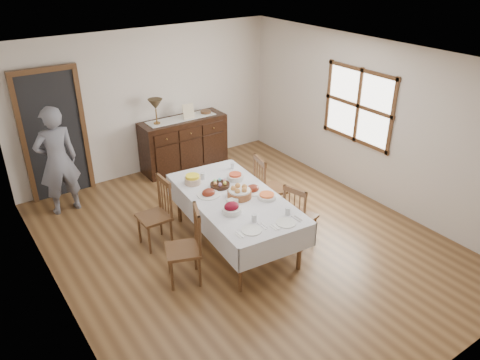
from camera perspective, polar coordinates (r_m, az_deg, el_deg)
ground at (r=6.83m, az=0.48°, el=-7.44°), size 6.00×6.00×0.00m
room_shell at (r=6.31m, az=-2.76°, el=6.35°), size 5.02×6.02×2.65m
dining_table at (r=6.44m, az=-0.70°, el=-2.74°), size 1.32×2.31×0.76m
chair_left_near at (r=5.88m, az=-6.45°, el=-7.93°), size 0.55×0.55×1.02m
chair_left_far at (r=6.63m, az=-10.08°, el=-3.88°), size 0.42×0.42×1.00m
chair_right_near at (r=6.58m, az=7.14°, el=-4.22°), size 0.48×0.48×0.94m
chair_right_far at (r=7.21m, az=3.34°, el=-0.77°), size 0.50×0.50×1.01m
sideboard at (r=8.90m, az=-6.87°, el=4.49°), size 1.62×0.59×0.97m
person at (r=7.68m, az=-21.45°, el=2.58°), size 0.60×0.40×1.86m
bread_basket at (r=6.35m, az=-0.07°, el=-1.56°), size 0.33×0.33×0.17m
egg_basket at (r=6.65m, az=-2.46°, el=-0.55°), size 0.28×0.28×0.10m
ham_platter_a at (r=6.43m, az=-3.86°, el=-1.63°), size 0.32×0.32×0.11m
ham_platter_b at (r=6.53m, az=1.56°, el=-1.13°), size 0.33×0.33×0.11m
beet_bowl at (r=5.99m, az=-1.04°, el=-3.49°), size 0.25×0.25×0.15m
carrot_bowl at (r=6.84m, az=-0.58°, el=0.40°), size 0.24×0.24×0.09m
pineapple_bowl at (r=6.75m, az=-5.80°, el=0.05°), size 0.24×0.24×0.13m
casserole_dish at (r=6.35m, az=3.28°, el=-1.99°), size 0.25×0.25×0.07m
butter_dish at (r=6.21m, az=-0.97°, el=-2.62°), size 0.15×0.10×0.07m
setting_left at (r=5.71m, az=1.48°, el=-5.64°), size 0.43×0.31×0.10m
setting_right at (r=5.88m, az=5.66°, el=-4.75°), size 0.43×0.31×0.10m
glass_far_a at (r=6.87m, az=-4.57°, el=0.50°), size 0.07×0.07×0.10m
glass_far_b at (r=7.17m, az=-0.90°, el=1.77°), size 0.06×0.06×0.10m
runner at (r=8.74m, az=-7.18°, el=7.47°), size 1.30×0.35×0.01m
table_lamp at (r=8.41m, az=-10.27°, el=9.00°), size 0.26×0.26×0.46m
picture_frame at (r=8.67m, az=-6.31°, el=8.31°), size 0.22×0.08×0.28m
deco_bowl at (r=8.96m, az=-4.20°, el=8.28°), size 0.20×0.20×0.06m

